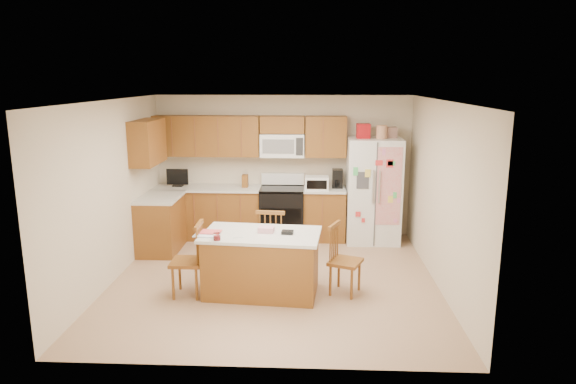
{
  "coord_description": "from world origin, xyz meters",
  "views": [
    {
      "loc": [
        0.51,
        -6.79,
        2.79
      ],
      "look_at": [
        0.18,
        0.35,
        1.2
      ],
      "focal_mm": 32.0,
      "sensor_mm": 36.0,
      "label": 1
    }
  ],
  "objects_px": {
    "stove": "(282,212)",
    "windsor_chair_left": "(189,261)",
    "windsor_chair_right": "(344,261)",
    "refrigerator": "(373,189)",
    "island": "(261,263)",
    "windsor_chair_back": "(272,243)"
  },
  "relations": [
    {
      "from": "island",
      "to": "windsor_chair_right",
      "type": "xyz_separation_m",
      "value": [
        1.08,
        0.06,
        0.02
      ]
    },
    {
      "from": "refrigerator",
      "to": "windsor_chair_left",
      "type": "relative_size",
      "value": 2.08
    },
    {
      "from": "stove",
      "to": "refrigerator",
      "type": "relative_size",
      "value": 0.55
    },
    {
      "from": "island",
      "to": "windsor_chair_left",
      "type": "relative_size",
      "value": 1.67
    },
    {
      "from": "island",
      "to": "windsor_chair_back",
      "type": "xyz_separation_m",
      "value": [
        0.09,
        0.66,
        0.05
      ]
    },
    {
      "from": "windsor_chair_left",
      "to": "island",
      "type": "bearing_deg",
      "value": 6.25
    },
    {
      "from": "windsor_chair_right",
      "to": "stove",
      "type": "bearing_deg",
      "value": 111.99
    },
    {
      "from": "stove",
      "to": "windsor_chair_right",
      "type": "relative_size",
      "value": 1.2
    },
    {
      "from": "stove",
      "to": "windsor_chair_left",
      "type": "distance_m",
      "value": 2.71
    },
    {
      "from": "stove",
      "to": "refrigerator",
      "type": "xyz_separation_m",
      "value": [
        1.57,
        -0.06,
        0.45
      ]
    },
    {
      "from": "refrigerator",
      "to": "windsor_chair_back",
      "type": "bearing_deg",
      "value": -134.09
    },
    {
      "from": "refrigerator",
      "to": "windsor_chair_right",
      "type": "relative_size",
      "value": 2.17
    },
    {
      "from": "refrigerator",
      "to": "windsor_chair_left",
      "type": "bearing_deg",
      "value": -137.34
    },
    {
      "from": "island",
      "to": "windsor_chair_right",
      "type": "distance_m",
      "value": 1.08
    },
    {
      "from": "refrigerator",
      "to": "island",
      "type": "height_order",
      "value": "refrigerator"
    },
    {
      "from": "refrigerator",
      "to": "island",
      "type": "xyz_separation_m",
      "value": [
        -1.71,
        -2.33,
        -0.5
      ]
    },
    {
      "from": "stove",
      "to": "windsor_chair_right",
      "type": "distance_m",
      "value": 2.52
    },
    {
      "from": "windsor_chair_left",
      "to": "refrigerator",
      "type": "bearing_deg",
      "value": 42.66
    },
    {
      "from": "windsor_chair_back",
      "to": "stove",
      "type": "bearing_deg",
      "value": 88.59
    },
    {
      "from": "windsor_chair_left",
      "to": "windsor_chair_right",
      "type": "relative_size",
      "value": 1.05
    },
    {
      "from": "windsor_chair_left",
      "to": "windsor_chair_right",
      "type": "distance_m",
      "value": 2.02
    },
    {
      "from": "windsor_chair_back",
      "to": "windsor_chair_right",
      "type": "distance_m",
      "value": 1.16
    }
  ]
}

